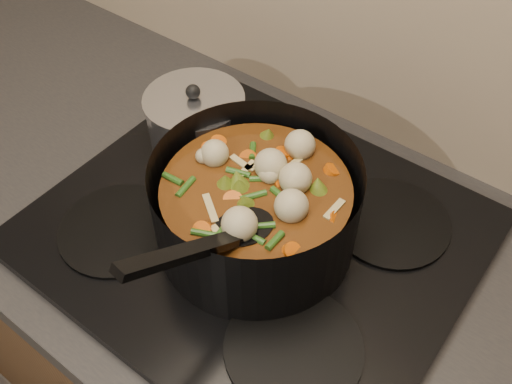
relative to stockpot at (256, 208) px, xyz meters
The scene contains 4 objects.
counter 0.54m from the stockpot, 129.83° to the left, with size 2.64×0.64×0.91m.
stovetop 0.08m from the stockpot, 129.83° to the left, with size 0.62×0.54×0.03m.
stockpot is the anchor object (origin of this frame).
saucepan 0.22m from the stockpot, 154.13° to the left, with size 0.16×0.16×0.13m.
Camera 1 is at (0.33, 1.50, 1.60)m, focal length 40.00 mm.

